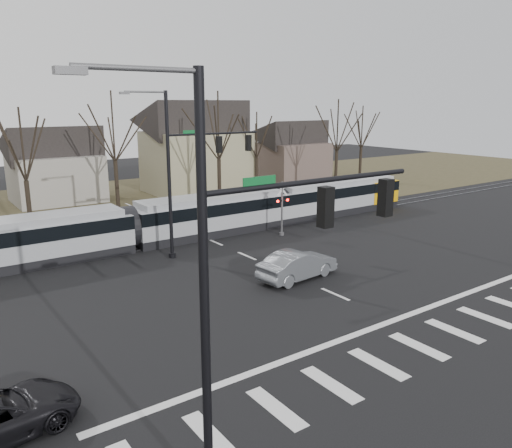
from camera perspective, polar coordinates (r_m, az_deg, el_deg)
ground at (r=24.68m, az=12.31°, el=-9.26°), size 140.00×140.00×0.00m
grass_verge at (r=51.00m, az=-15.10°, el=2.48°), size 140.00×28.00×0.01m
crosswalk at (r=22.45m, az=19.99°, el=-12.18°), size 27.00×2.60×0.01m
stop_line at (r=23.62m, az=15.57°, el=-10.52°), size 28.00×0.35×0.01m
lane_dashes at (r=36.73m, az=-6.32°, el=-1.37°), size 0.18×30.00×0.01m
rail_pair at (r=36.55m, az=-6.16°, el=-1.40°), size 90.00×1.52×0.06m
tram at (r=36.74m, az=-5.27°, el=1.22°), size 38.81×2.88×2.94m
sedan at (r=27.67m, az=4.79°, el=-4.67°), size 2.72×5.21×1.60m
signal_pole_near_left at (r=11.90m, az=0.75°, el=-4.86°), size 9.28×0.44×10.20m
signal_pole_far at (r=31.49m, az=-7.32°, el=6.66°), size 9.28×0.44×10.20m
rail_crossing_signal at (r=36.37m, az=2.99°, el=1.59°), size 1.08×0.36×4.00m
tree_row at (r=45.54m, az=-10.44°, el=7.79°), size 59.20×7.20×10.00m
house_b at (r=52.81m, az=-22.01°, el=6.68°), size 8.64×7.56×7.65m
house_c at (r=54.89m, az=-6.89°, el=9.12°), size 10.80×8.64×10.10m
house_d at (r=65.02m, az=4.11°, el=8.76°), size 8.64×7.56×7.65m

